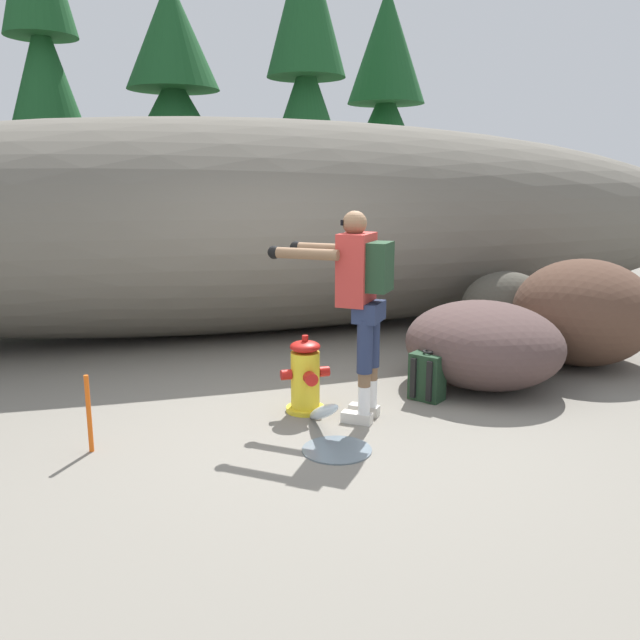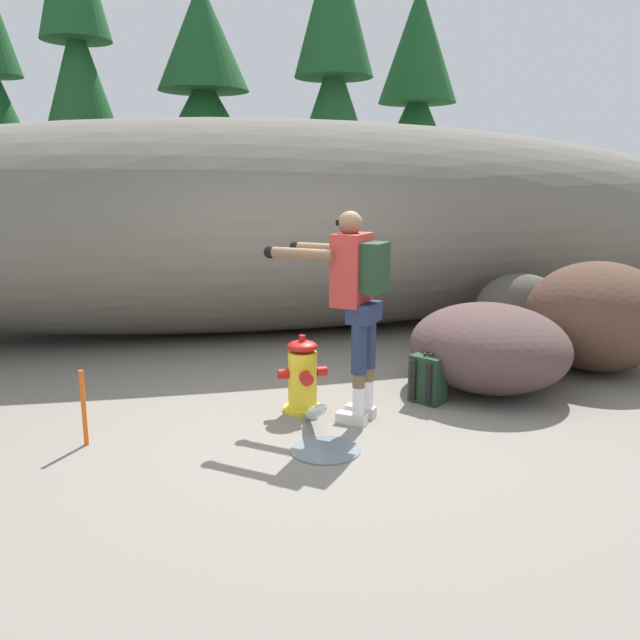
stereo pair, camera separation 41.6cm
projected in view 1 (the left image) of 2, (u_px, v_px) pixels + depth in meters
name	position (u px, v px, depth m)	size (l,w,h in m)	color
ground_plane	(330.00, 421.00, 5.62)	(56.00, 56.00, 0.04)	slate
dirt_embankment	(249.00, 227.00, 8.67)	(14.91, 3.20, 2.78)	#666056
fire_hydrant	(305.00, 377.00, 5.73)	(0.43, 0.39, 0.69)	yellow
hydrant_water_jet	(327.00, 423.00, 5.16)	(0.53, 1.01, 0.43)	silver
utility_worker	(358.00, 289.00, 5.38)	(1.00, 0.91, 1.77)	beige
spare_backpack	(427.00, 377.00, 6.06)	(0.36, 0.36, 0.47)	#1E3823
boulder_large	(583.00, 312.00, 7.18)	(1.51, 1.63, 1.16)	#4F3629
boulder_mid	(483.00, 344.00, 6.44)	(1.49, 1.60, 0.84)	#4C3936
boulder_small	(506.00, 310.00, 7.89)	(1.10, 0.84, 0.93)	#444138
pine_tree_left	(44.00, 64.00, 12.36)	(2.09, 2.09, 7.48)	#47331E
pine_tree_center	(174.00, 109.00, 13.21)	(2.85, 2.85, 5.88)	#47331E
pine_tree_right	(306.00, 103.00, 12.72)	(2.36, 2.36, 6.69)	#47331E
pine_tree_far_right	(385.00, 123.00, 15.08)	(2.73, 2.73, 6.23)	#47331E
survey_stake	(89.00, 414.00, 4.88)	(0.04, 0.04, 0.60)	#E55914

